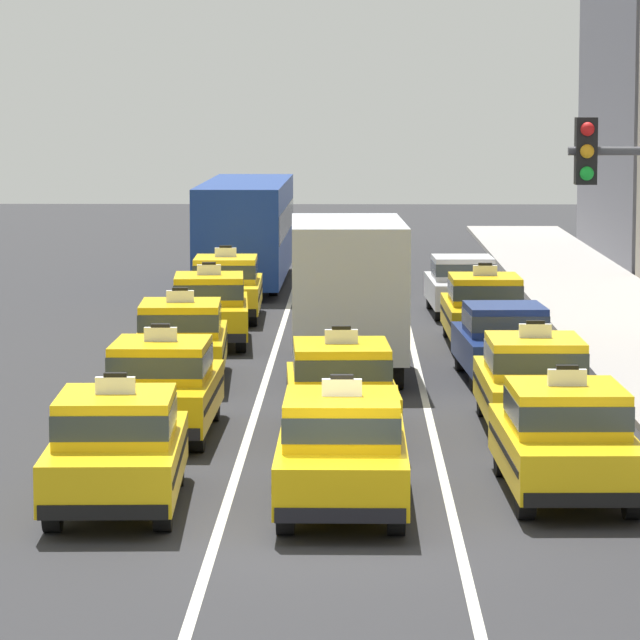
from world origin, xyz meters
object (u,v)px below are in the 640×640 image
at_px(box_truck_center_third, 347,289).
at_px(taxi_center_nearest, 342,450).
at_px(taxi_left_nearest, 117,447).
at_px(bus_left_sixth, 246,226).
at_px(taxi_left_fourth, 209,307).
at_px(taxi_right_nearest, 565,438).
at_px(taxi_left_fifth, 226,286).
at_px(taxi_left_second, 162,386).
at_px(taxi_left_third, 181,340).
at_px(taxi_center_second, 341,388).
at_px(taxi_right_fourth, 484,308).
at_px(taxi_right_second, 534,381).
at_px(sedan_right_fifth, 462,283).
at_px(sedan_right_third, 504,340).

bearing_deg(box_truck_center_third, taxi_center_nearest, -90.04).
relative_size(taxi_left_nearest, bus_left_sixth, 0.41).
xyz_separation_m(taxi_left_fourth, box_truck_center_third, (3.25, -4.58, 0.90)).
bearing_deg(taxi_right_nearest, taxi_left_fifth, 106.01).
height_order(taxi_left_second, taxi_center_nearest, same).
distance_m(taxi_left_second, taxi_right_nearest, 8.10).
bearing_deg(taxi_left_fifth, taxi_center_nearest, -82.25).
bearing_deg(taxi_left_third, taxi_center_second, -63.07).
distance_m(taxi_left_second, taxi_left_fifth, 17.45).
relative_size(taxi_center_second, taxi_right_fourth, 1.01).
xyz_separation_m(taxi_left_fifth, box_truck_center_third, (3.20, -9.69, 0.90)).
bearing_deg(taxi_right_second, box_truck_center_third, 114.77).
distance_m(taxi_left_fifth, taxi_right_nearest, 23.33).
bearing_deg(taxi_right_fourth, taxi_center_nearest, -100.03).
bearing_deg(bus_left_sixth, sedan_right_fifth, -52.91).
height_order(taxi_center_second, sedan_right_fifth, taxi_center_second).
bearing_deg(taxi_left_fifth, bus_left_sixth, 89.92).
xyz_separation_m(taxi_left_second, taxi_right_fourth, (6.37, 12.26, 0.00)).
height_order(taxi_left_second, bus_left_sixth, bus_left_sixth).
height_order(taxi_center_second, box_truck_center_third, box_truck_center_third).
distance_m(taxi_left_fifth, sedan_right_fifth, 6.37).
relative_size(taxi_left_second, taxi_left_fifth, 0.99).
xyz_separation_m(taxi_left_fifth, taxi_center_second, (3.14, -17.71, 0.00)).
distance_m(taxi_left_fourth, taxi_center_second, 13.00).
bearing_deg(taxi_center_nearest, taxi_left_second, 117.63).
relative_size(taxi_right_nearest, sedan_right_fifth, 1.06).
bearing_deg(bus_left_sixth, taxi_right_fourth, -66.37).
distance_m(taxi_right_second, sedan_right_third, 5.99).
xyz_separation_m(taxi_left_fifth, bus_left_sixth, (0.01, 9.45, 0.94)).
distance_m(taxi_right_nearest, sedan_right_fifth, 23.61).
relative_size(taxi_left_second, bus_left_sixth, 0.41).
distance_m(bus_left_sixth, taxi_center_second, 27.35).
xyz_separation_m(taxi_center_nearest, sedan_right_third, (3.26, 12.60, -0.03)).
height_order(taxi_left_nearest, bus_left_sixth, bus_left_sixth).
distance_m(taxi_left_third, bus_left_sixth, 20.63).
xyz_separation_m(taxi_left_fourth, taxi_center_nearest, (3.24, -18.34, 0.00)).
distance_m(taxi_left_fourth, taxi_right_second, 13.44).
height_order(taxi_left_fourth, taxi_right_fourth, same).
height_order(taxi_center_second, sedan_right_third, taxi_center_second).
relative_size(taxi_left_nearest, sedan_right_third, 1.05).
relative_size(taxi_left_fifth, taxi_right_nearest, 1.00).
distance_m(taxi_center_nearest, sedan_right_third, 13.01).
xyz_separation_m(taxi_left_fifth, taxi_right_nearest, (6.44, -22.43, 0.00)).
height_order(taxi_left_fifth, taxi_center_second, same).
relative_size(taxi_center_nearest, sedan_right_fifth, 1.05).
height_order(bus_left_sixth, sedan_right_third, bus_left_sixth).
distance_m(bus_left_sixth, sedan_right_third, 21.31).
xyz_separation_m(bus_left_sixth, taxi_right_nearest, (6.42, -31.87, -0.94)).
relative_size(taxi_center_nearest, taxi_center_second, 0.99).
height_order(taxi_left_fourth, taxi_center_second, same).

